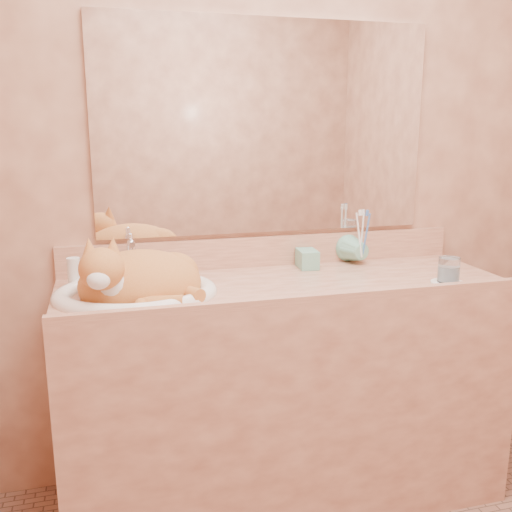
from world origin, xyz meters
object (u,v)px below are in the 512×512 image
object	(u,v)px
vanity_counter	(284,392)
soap_dispenser	(311,251)
sink_basin	(135,271)
toothbrush_cup	(362,253)
water_glass	(449,270)
cat	(136,277)

from	to	relation	value
vanity_counter	soap_dispenser	xyz separation A→B (m)	(0.15, 0.13, 0.51)
sink_basin	toothbrush_cup	world-z (taller)	sink_basin
vanity_counter	sink_basin	distance (m)	0.73
sink_basin	water_glass	xyz separation A→B (m)	(1.07, -0.16, -0.03)
vanity_counter	sink_basin	bearing A→B (deg)	-177.83
water_glass	sink_basin	bearing A→B (deg)	171.77
vanity_counter	toothbrush_cup	bearing A→B (deg)	23.01
soap_dispenser	water_glass	bearing A→B (deg)	-33.19
vanity_counter	soap_dispenser	size ratio (longest dim) A/B	9.88
vanity_counter	water_glass	distance (m)	0.75
soap_dispenser	vanity_counter	bearing A→B (deg)	-133.23
vanity_counter	cat	xyz separation A→B (m)	(-0.53, -0.04, 0.49)
cat	soap_dispenser	distance (m)	0.69
toothbrush_cup	vanity_counter	bearing A→B (deg)	-156.99
sink_basin	water_glass	bearing A→B (deg)	-2.22
cat	water_glass	distance (m)	1.08
vanity_counter	water_glass	size ratio (longest dim) A/B	18.18
water_glass	toothbrush_cup	bearing A→B (deg)	117.57
cat	soap_dispenser	size ratio (longest dim) A/B	2.52
toothbrush_cup	water_glass	world-z (taller)	toothbrush_cup
cat	soap_dispenser	world-z (taller)	cat
toothbrush_cup	water_glass	size ratio (longest dim) A/B	1.29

